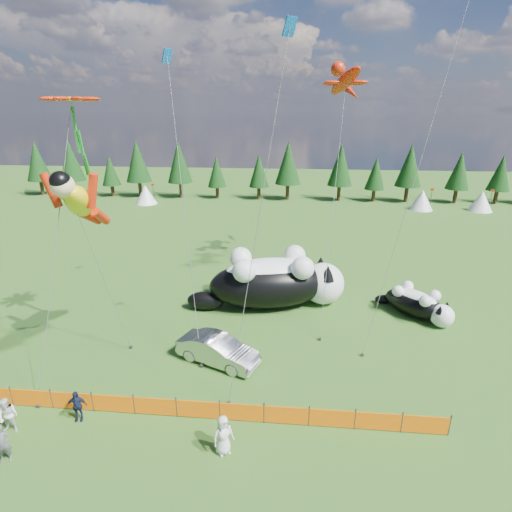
# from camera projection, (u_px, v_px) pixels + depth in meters

# --- Properties ---
(ground) EXTENTS (160.00, 160.00, 0.00)m
(ground) POSITION_uv_depth(u_px,v_px,m) (212.00, 377.00, 21.08)
(ground) COLOR #123309
(ground) RESTS_ON ground
(safety_fence) EXTENTS (22.06, 0.06, 1.10)m
(safety_fence) POSITION_uv_depth(u_px,v_px,m) (198.00, 409.00, 18.10)
(safety_fence) COLOR #262626
(safety_fence) RESTS_ON ground
(tree_line) EXTENTS (90.00, 4.00, 8.00)m
(tree_line) POSITION_uv_depth(u_px,v_px,m) (268.00, 174.00, 61.76)
(tree_line) COLOR black
(tree_line) RESTS_ON ground
(festival_tents) EXTENTS (50.00, 3.20, 2.80)m
(festival_tents) POSITION_uv_depth(u_px,v_px,m) (342.00, 198.00, 57.01)
(festival_tents) COLOR white
(festival_tents) RESTS_ON ground
(cat_large) EXTENTS (11.19, 5.71, 4.08)m
(cat_large) POSITION_uv_depth(u_px,v_px,m) (276.00, 280.00, 28.21)
(cat_large) COLOR black
(cat_large) RESTS_ON ground
(cat_small) EXTENTS (4.51, 4.49, 2.05)m
(cat_small) POSITION_uv_depth(u_px,v_px,m) (418.00, 303.00, 26.98)
(cat_small) COLOR black
(cat_small) RESTS_ON ground
(car) EXTENTS (4.97, 3.31, 1.55)m
(car) POSITION_uv_depth(u_px,v_px,m) (218.00, 350.00, 22.09)
(car) COLOR #BABABF
(car) RESTS_ON ground
(spectator_a) EXTENTS (0.74, 0.63, 1.72)m
(spectator_a) POSITION_uv_depth(u_px,v_px,m) (2.00, 444.00, 15.78)
(spectator_a) COLOR #4F4F53
(spectator_a) RESTS_ON ground
(spectator_b) EXTENTS (0.87, 0.55, 1.73)m
(spectator_b) POSITION_uv_depth(u_px,v_px,m) (8.00, 416.00, 17.20)
(spectator_b) COLOR silver
(spectator_b) RESTS_ON ground
(spectator_c) EXTENTS (0.97, 0.63, 1.53)m
(spectator_c) POSITION_uv_depth(u_px,v_px,m) (77.00, 406.00, 17.93)
(spectator_c) COLOR #131B35
(spectator_c) RESTS_ON ground
(spectator_e) EXTENTS (1.04, 0.95, 1.78)m
(spectator_e) POSITION_uv_depth(u_px,v_px,m) (223.00, 435.00, 16.16)
(spectator_e) COLOR silver
(spectator_e) RESTS_ON ground
(superhero_kite) EXTENTS (5.01, 5.21, 11.18)m
(superhero_kite) POSITION_uv_depth(u_px,v_px,m) (80.00, 202.00, 18.79)
(superhero_kite) COLOR yellow
(superhero_kite) RESTS_ON ground
(gecko_kite) EXTENTS (4.87, 13.39, 18.05)m
(gecko_kite) POSITION_uv_depth(u_px,v_px,m) (345.00, 81.00, 28.33)
(gecko_kite) COLOR red
(gecko_kite) RESTS_ON ground
(flower_kite) EXTENTS (3.35, 5.31, 14.22)m
(flower_kite) POSITION_uv_depth(u_px,v_px,m) (71.00, 103.00, 17.64)
(flower_kite) COLOR red
(flower_kite) RESTS_ON ground
(diamond_kite_a) EXTENTS (2.77, 5.92, 17.17)m
(diamond_kite_a) POSITION_uv_depth(u_px,v_px,m) (169.00, 71.00, 21.61)
(diamond_kite_a) COLOR #0B58AE
(diamond_kite_a) RESTS_ON ground
(diamond_kite_b) EXTENTS (5.06, 5.62, 20.56)m
(diamond_kite_b) POSITION_uv_depth(u_px,v_px,m) (467.00, 6.00, 20.63)
(diamond_kite_b) COLOR #0C8F90
(diamond_kite_b) RESTS_ON ground
(diamond_kite_c) EXTENTS (2.92, 1.93, 16.87)m
(diamond_kite_c) POSITION_uv_depth(u_px,v_px,m) (285.00, 57.00, 15.03)
(diamond_kite_c) COLOR #0B58AE
(diamond_kite_c) RESTS_ON ground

